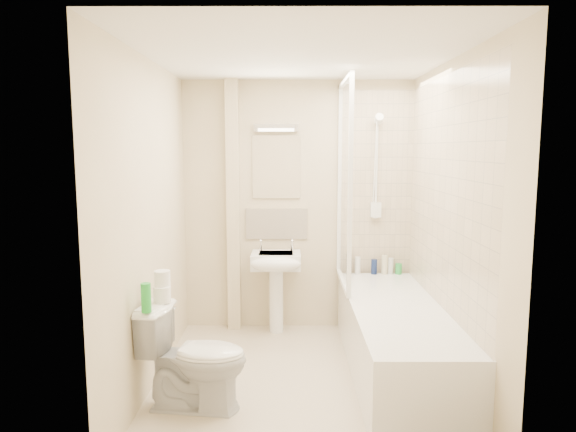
{
  "coord_description": "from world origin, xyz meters",
  "views": [
    {
      "loc": [
        -0.08,
        -3.69,
        1.75
      ],
      "look_at": [
        -0.09,
        0.2,
        1.24
      ],
      "focal_mm": 32.0,
      "sensor_mm": 36.0,
      "label": 1
    }
  ],
  "objects": [
    {
      "name": "floor",
      "position": [
        0.0,
        0.0,
        0.0
      ],
      "size": [
        2.5,
        2.5,
        0.0
      ],
      "primitive_type": "plane",
      "color": "beige",
      "rests_on": "ground"
    },
    {
      "name": "wall_back",
      "position": [
        0.0,
        1.25,
        1.2
      ],
      "size": [
        2.2,
        0.02,
        2.4
      ],
      "primitive_type": "cube",
      "color": "beige",
      "rests_on": "ground"
    },
    {
      "name": "wall_left",
      "position": [
        -1.1,
        0.0,
        1.2
      ],
      "size": [
        0.02,
        2.5,
        2.4
      ],
      "primitive_type": "cube",
      "color": "beige",
      "rests_on": "ground"
    },
    {
      "name": "wall_right",
      "position": [
        1.1,
        0.0,
        1.2
      ],
      "size": [
        0.02,
        2.5,
        2.4
      ],
      "primitive_type": "cube",
      "color": "beige",
      "rests_on": "ground"
    },
    {
      "name": "ceiling",
      "position": [
        0.0,
        0.0,
        2.4
      ],
      "size": [
        2.2,
        2.5,
        0.02
      ],
      "primitive_type": "cube",
      "color": "white",
      "rests_on": "wall_back"
    },
    {
      "name": "tile_back",
      "position": [
        0.75,
        1.24,
        1.42
      ],
      "size": [
        0.7,
        0.01,
        1.75
      ],
      "primitive_type": "cube",
      "color": "beige",
      "rests_on": "wall_back"
    },
    {
      "name": "tile_right",
      "position": [
        1.09,
        0.15,
        1.42
      ],
      "size": [
        0.01,
        2.1,
        1.75
      ],
      "primitive_type": "cube",
      "color": "beige",
      "rests_on": "wall_right"
    },
    {
      "name": "pipe_boxing",
      "position": [
        -0.62,
        1.19,
        1.2
      ],
      "size": [
        0.12,
        0.12,
        2.4
      ],
      "primitive_type": "cube",
      "color": "beige",
      "rests_on": "ground"
    },
    {
      "name": "splashback",
      "position": [
        -0.21,
        1.24,
        1.03
      ],
      "size": [
        0.6,
        0.02,
        0.3
      ],
      "primitive_type": "cube",
      "color": "beige",
      "rests_on": "wall_back"
    },
    {
      "name": "mirror",
      "position": [
        -0.21,
        1.24,
        1.58
      ],
      "size": [
        0.46,
        0.01,
        0.6
      ],
      "primitive_type": "cube",
      "color": "white",
      "rests_on": "wall_back"
    },
    {
      "name": "strip_light",
      "position": [
        -0.21,
        1.22,
        1.95
      ],
      "size": [
        0.42,
        0.07,
        0.07
      ],
      "primitive_type": "cube",
      "color": "silver",
      "rests_on": "wall_back"
    },
    {
      "name": "bathtub",
      "position": [
        0.75,
        0.15,
        0.29
      ],
      "size": [
        0.7,
        2.1,
        0.55
      ],
      "color": "white",
      "rests_on": "ground"
    },
    {
      "name": "shower_screen",
      "position": [
        0.4,
        0.8,
        1.45
      ],
      "size": [
        0.04,
        0.92,
        1.8
      ],
      "color": "white",
      "rests_on": "bathtub"
    },
    {
      "name": "shower_fixture",
      "position": [
        0.75,
        1.19,
        1.55
      ],
      "size": [
        0.1,
        0.16,
        0.99
      ],
      "color": "white",
      "rests_on": "wall_back"
    },
    {
      "name": "pedestal_sink",
      "position": [
        -0.21,
        1.01,
        0.63
      ],
      "size": [
        0.46,
        0.45,
        0.89
      ],
      "color": "white",
      "rests_on": "ground"
    },
    {
      "name": "bottle_black_a",
      "position": [
        0.5,
        1.16,
        0.65
      ],
      "size": [
        0.05,
        0.05,
        0.2
      ],
      "primitive_type": "cylinder",
      "color": "black",
      "rests_on": "bathtub"
    },
    {
      "name": "bottle_white_a",
      "position": [
        0.58,
        1.16,
        0.63
      ],
      "size": [
        0.05,
        0.05,
        0.17
      ],
      "primitive_type": "cylinder",
      "color": "white",
      "rests_on": "bathtub"
    },
    {
      "name": "bottle_blue",
      "position": [
        0.74,
        1.16,
        0.62
      ],
      "size": [
        0.06,
        0.06,
        0.14
      ],
      "primitive_type": "cylinder",
      "color": "navy",
      "rests_on": "bathtub"
    },
    {
      "name": "bottle_cream",
      "position": [
        0.84,
        1.16,
        0.64
      ],
      "size": [
        0.06,
        0.06,
        0.18
      ],
      "primitive_type": "cylinder",
      "color": "beige",
      "rests_on": "bathtub"
    },
    {
      "name": "bottle_white_b",
      "position": [
        0.9,
        1.16,
        0.63
      ],
      "size": [
        0.05,
        0.05,
        0.16
      ],
      "primitive_type": "cylinder",
      "color": "silver",
      "rests_on": "bathtub"
    },
    {
      "name": "bottle_green",
      "position": [
        0.98,
        1.16,
        0.6
      ],
      "size": [
        0.06,
        0.06,
        0.1
      ],
      "primitive_type": "cylinder",
      "color": "green",
      "rests_on": "bathtub"
    },
    {
      "name": "toilet",
      "position": [
        -0.72,
        -0.38,
        0.36
      ],
      "size": [
        0.58,
        0.81,
        0.72
      ],
      "primitive_type": "imported",
      "rotation": [
        0.0,
        0.0,
        1.44
      ],
      "color": "white",
      "rests_on": "ground"
    },
    {
      "name": "toilet_roll_lower",
      "position": [
        -0.95,
        -0.31,
        0.77
      ],
      "size": [
        0.12,
        0.12,
        0.11
      ],
      "primitive_type": "cylinder",
      "color": "white",
      "rests_on": "toilet"
    },
    {
      "name": "toilet_roll_upper",
      "position": [
        -0.95,
        -0.28,
        0.88
      ],
      "size": [
        0.11,
        0.11,
        0.1
      ],
      "primitive_type": "cylinder",
      "color": "white",
      "rests_on": "toilet_roll_lower"
    },
    {
      "name": "green_bottle",
      "position": [
        -1.0,
        -0.52,
        0.81
      ],
      "size": [
        0.06,
        0.06,
        0.19
      ],
      "primitive_type": "cylinder",
      "color": "green",
      "rests_on": "toilet"
    }
  ]
}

